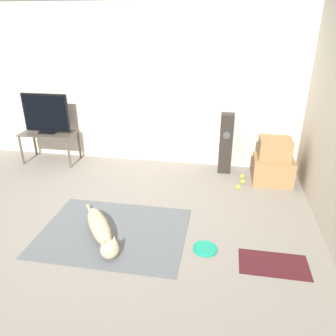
# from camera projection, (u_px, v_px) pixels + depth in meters

# --- Properties ---
(ground_plane) EXTENTS (12.00, 12.00, 0.00)m
(ground_plane) POSITION_uv_depth(u_px,v_px,m) (104.00, 224.00, 4.00)
(ground_plane) COLOR gray
(wall_back) EXTENTS (8.00, 0.06, 2.55)m
(wall_back) POSITION_uv_depth(u_px,v_px,m) (143.00, 87.00, 5.36)
(wall_back) COLOR silver
(wall_back) RESTS_ON ground_plane
(area_rug) EXTENTS (1.69, 1.28, 0.01)m
(area_rug) POSITION_uv_depth(u_px,v_px,m) (114.00, 232.00, 3.84)
(area_rug) COLOR slate
(area_rug) RESTS_ON ground_plane
(dog) EXTENTS (0.73, 0.98, 0.26)m
(dog) POSITION_uv_depth(u_px,v_px,m) (101.00, 230.00, 3.67)
(dog) COLOR beige
(dog) RESTS_ON area_rug
(frisbee) EXTENTS (0.27, 0.27, 0.03)m
(frisbee) POSITION_uv_depth(u_px,v_px,m) (205.00, 248.00, 3.55)
(frisbee) COLOR #199E7A
(frisbee) RESTS_ON ground_plane
(cardboard_box_lower) EXTENTS (0.59, 0.50, 0.39)m
(cardboard_box_lower) POSITION_uv_depth(u_px,v_px,m) (272.00, 170.00, 4.98)
(cardboard_box_lower) COLOR #A87A4C
(cardboard_box_lower) RESTS_ON ground_plane
(cardboard_box_upper) EXTENTS (0.45, 0.39, 0.31)m
(cardboard_box_upper) POSITION_uv_depth(u_px,v_px,m) (275.00, 149.00, 4.84)
(cardboard_box_upper) COLOR #A87A4C
(cardboard_box_upper) RESTS_ON cardboard_box_lower
(floor_speaker) EXTENTS (0.21, 0.21, 0.97)m
(floor_speaker) POSITION_uv_depth(u_px,v_px,m) (226.00, 143.00, 5.22)
(floor_speaker) COLOR #2D2823
(floor_speaker) RESTS_ON ground_plane
(tv_stand) EXTENTS (0.93, 0.48, 0.53)m
(tv_stand) POSITION_uv_depth(u_px,v_px,m) (49.00, 136.00, 5.63)
(tv_stand) COLOR brown
(tv_stand) RESTS_ON ground_plane
(tv) EXTENTS (0.80, 0.20, 0.66)m
(tv) POSITION_uv_depth(u_px,v_px,m) (46.00, 114.00, 5.47)
(tv) COLOR black
(tv) RESTS_ON tv_stand
(tennis_ball_by_boxes) EXTENTS (0.07, 0.07, 0.07)m
(tennis_ball_by_boxes) POSITION_uv_depth(u_px,v_px,m) (242.00, 176.00, 5.16)
(tennis_ball_by_boxes) COLOR #C6E033
(tennis_ball_by_boxes) RESTS_ON ground_plane
(tennis_ball_near_speaker) EXTENTS (0.07, 0.07, 0.07)m
(tennis_ball_near_speaker) POSITION_uv_depth(u_px,v_px,m) (238.00, 187.00, 4.81)
(tennis_ball_near_speaker) COLOR #C6E033
(tennis_ball_near_speaker) RESTS_ON ground_plane
(tennis_ball_loose_on_carpet) EXTENTS (0.07, 0.07, 0.07)m
(tennis_ball_loose_on_carpet) POSITION_uv_depth(u_px,v_px,m) (243.00, 182.00, 4.98)
(tennis_ball_loose_on_carpet) COLOR #C6E033
(tennis_ball_loose_on_carpet) RESTS_ON ground_plane
(door_mat) EXTENTS (0.70, 0.40, 0.01)m
(door_mat) POSITION_uv_depth(u_px,v_px,m) (274.00, 264.00, 3.33)
(door_mat) COLOR #47191E
(door_mat) RESTS_ON ground_plane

